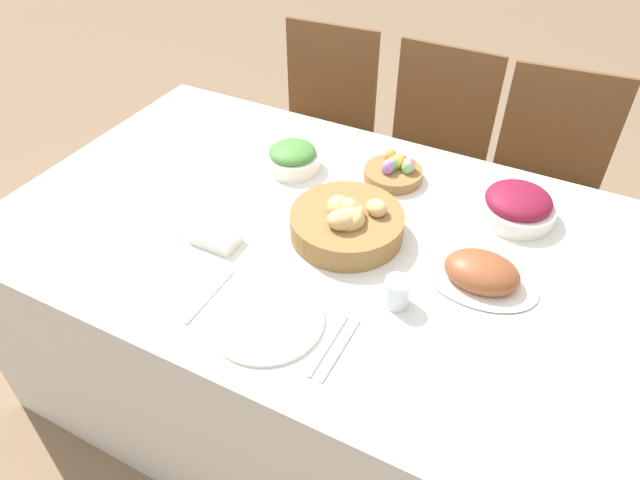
{
  "coord_description": "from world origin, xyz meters",
  "views": [
    {
      "loc": [
        0.54,
        -1.09,
        1.76
      ],
      "look_at": [
        0.02,
        -0.08,
        0.79
      ],
      "focal_mm": 32.0,
      "sensor_mm": 36.0,
      "label": 1
    }
  ],
  "objects_px": {
    "dinner_plate": "(266,319)",
    "knife": "(328,345)",
    "chair_far_right": "(544,184)",
    "drinking_cup": "(397,292)",
    "bread_basket": "(347,223)",
    "egg_basket": "(394,171)",
    "chair_far_center": "(429,155)",
    "chair_far_left": "(320,127)",
    "ham_platter": "(482,273)",
    "beet_salad_bowl": "(517,205)",
    "spoon": "(340,350)",
    "fork": "(210,297)",
    "green_salad_bowl": "(293,157)",
    "butter_dish": "(216,238)"
  },
  "relations": [
    {
      "from": "spoon",
      "to": "drinking_cup",
      "type": "relative_size",
      "value": 2.62
    },
    {
      "from": "chair_far_left",
      "to": "drinking_cup",
      "type": "xyz_separation_m",
      "value": [
        0.76,
        -1.08,
        0.3
      ]
    },
    {
      "from": "dinner_plate",
      "to": "fork",
      "type": "relative_size",
      "value": 1.41
    },
    {
      "from": "fork",
      "to": "butter_dish",
      "type": "distance_m",
      "value": 0.21
    },
    {
      "from": "ham_platter",
      "to": "knife",
      "type": "distance_m",
      "value": 0.44
    },
    {
      "from": "ham_platter",
      "to": "green_salad_bowl",
      "type": "bearing_deg",
      "value": 161.06
    },
    {
      "from": "green_salad_bowl",
      "to": "dinner_plate",
      "type": "distance_m",
      "value": 0.64
    },
    {
      "from": "beet_salad_bowl",
      "to": "spoon",
      "type": "relative_size",
      "value": 1.12
    },
    {
      "from": "dinner_plate",
      "to": "knife",
      "type": "relative_size",
      "value": 1.41
    },
    {
      "from": "chair_far_left",
      "to": "butter_dish",
      "type": "height_order",
      "value": "chair_far_left"
    },
    {
      "from": "dinner_plate",
      "to": "spoon",
      "type": "relative_size",
      "value": 1.41
    },
    {
      "from": "chair_far_left",
      "to": "ham_platter",
      "type": "bearing_deg",
      "value": -48.65
    },
    {
      "from": "chair_far_center",
      "to": "chair_far_left",
      "type": "xyz_separation_m",
      "value": [
        -0.51,
        -0.0,
        0.0
      ]
    },
    {
      "from": "spoon",
      "to": "drinking_cup",
      "type": "distance_m",
      "value": 0.2
    },
    {
      "from": "butter_dish",
      "to": "beet_salad_bowl",
      "type": "bearing_deg",
      "value": 34.77
    },
    {
      "from": "spoon",
      "to": "butter_dish",
      "type": "distance_m",
      "value": 0.49
    },
    {
      "from": "beet_salad_bowl",
      "to": "drinking_cup",
      "type": "bearing_deg",
      "value": -110.81
    },
    {
      "from": "chair_far_center",
      "to": "chair_far_right",
      "type": "distance_m",
      "value": 0.47
    },
    {
      "from": "chair_far_right",
      "to": "dinner_plate",
      "type": "height_order",
      "value": "chair_far_right"
    },
    {
      "from": "bread_basket",
      "to": "dinner_plate",
      "type": "relative_size",
      "value": 1.13
    },
    {
      "from": "beet_salad_bowl",
      "to": "butter_dish",
      "type": "distance_m",
      "value": 0.85
    },
    {
      "from": "dinner_plate",
      "to": "knife",
      "type": "distance_m",
      "value": 0.16
    },
    {
      "from": "chair_far_left",
      "to": "bread_basket",
      "type": "height_order",
      "value": "chair_far_left"
    },
    {
      "from": "fork",
      "to": "spoon",
      "type": "bearing_deg",
      "value": -0.29
    },
    {
      "from": "knife",
      "to": "drinking_cup",
      "type": "distance_m",
      "value": 0.21
    },
    {
      "from": "fork",
      "to": "ham_platter",
      "type": "bearing_deg",
      "value": 31.86
    },
    {
      "from": "chair_far_left",
      "to": "chair_far_right",
      "type": "xyz_separation_m",
      "value": [
        0.97,
        -0.0,
        0.0
      ]
    },
    {
      "from": "chair_far_right",
      "to": "drinking_cup",
      "type": "distance_m",
      "value": 1.14
    },
    {
      "from": "bread_basket",
      "to": "green_salad_bowl",
      "type": "xyz_separation_m",
      "value": [
        -0.3,
        0.22,
        -0.01
      ]
    },
    {
      "from": "fork",
      "to": "chair_far_center",
      "type": "bearing_deg",
      "value": 82.53
    },
    {
      "from": "bread_basket",
      "to": "fork",
      "type": "relative_size",
      "value": 1.59
    },
    {
      "from": "chair_far_left",
      "to": "chair_far_right",
      "type": "bearing_deg",
      "value": -3.86
    },
    {
      "from": "chair_far_center",
      "to": "drinking_cup",
      "type": "relative_size",
      "value": 12.12
    },
    {
      "from": "knife",
      "to": "drinking_cup",
      "type": "xyz_separation_m",
      "value": [
        0.09,
        0.19,
        0.03
      ]
    },
    {
      "from": "chair_far_right",
      "to": "knife",
      "type": "distance_m",
      "value": 1.34
    },
    {
      "from": "chair_far_center",
      "to": "chair_far_right",
      "type": "height_order",
      "value": "same"
    },
    {
      "from": "egg_basket",
      "to": "green_salad_bowl",
      "type": "bearing_deg",
      "value": -163.2
    },
    {
      "from": "fork",
      "to": "bread_basket",
      "type": "bearing_deg",
      "value": 61.15
    },
    {
      "from": "chair_far_center",
      "to": "chair_far_left",
      "type": "relative_size",
      "value": 1.0
    },
    {
      "from": "bread_basket",
      "to": "green_salad_bowl",
      "type": "relative_size",
      "value": 1.78
    },
    {
      "from": "dinner_plate",
      "to": "butter_dish",
      "type": "bearing_deg",
      "value": 146.26
    },
    {
      "from": "chair_far_left",
      "to": "ham_platter",
      "type": "relative_size",
      "value": 3.09
    },
    {
      "from": "beet_salad_bowl",
      "to": "butter_dish",
      "type": "bearing_deg",
      "value": -145.23
    },
    {
      "from": "bread_basket",
      "to": "butter_dish",
      "type": "relative_size",
      "value": 2.43
    },
    {
      "from": "ham_platter",
      "to": "beet_salad_bowl",
      "type": "height_order",
      "value": "beet_salad_bowl"
    },
    {
      "from": "fork",
      "to": "drinking_cup",
      "type": "distance_m",
      "value": 0.46
    },
    {
      "from": "bread_basket",
      "to": "egg_basket",
      "type": "relative_size",
      "value": 1.71
    },
    {
      "from": "butter_dish",
      "to": "dinner_plate",
      "type": "bearing_deg",
      "value": -33.74
    },
    {
      "from": "ham_platter",
      "to": "drinking_cup",
      "type": "xyz_separation_m",
      "value": [
        -0.16,
        -0.17,
        0.01
      ]
    },
    {
      "from": "bread_basket",
      "to": "knife",
      "type": "xyz_separation_m",
      "value": [
        0.13,
        -0.37,
        -0.04
      ]
    }
  ]
}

